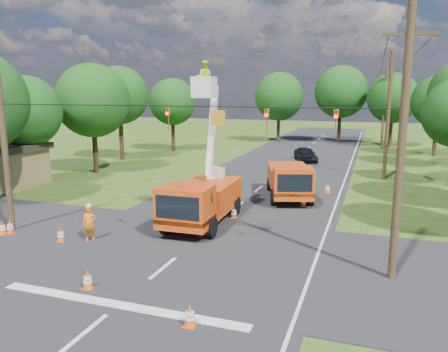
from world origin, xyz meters
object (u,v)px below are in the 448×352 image
at_px(traffic_cone_2, 234,212).
at_px(tree_left_f, 172,102).
at_px(tree_right_e, 439,102).
at_px(tree_far_b, 341,92).
at_px(traffic_cone_6, 2,228).
at_px(pole_left, 4,141).
at_px(traffic_cone_5, 10,227).
at_px(tree_left_c, 26,112).
at_px(traffic_cone_7, 328,188).
at_px(shed, 4,165).
at_px(tree_far_c, 393,98).
at_px(traffic_cone_0, 88,280).
at_px(bucket_truck, 202,192).
at_px(pole_right_near, 402,143).
at_px(second_truck, 289,180).
at_px(traffic_cone_3, 304,201).
at_px(pole_right_far, 384,106).
at_px(ground_worker, 90,224).
at_px(traffic_cone_1, 190,316).
at_px(tree_left_d, 93,101).
at_px(tree_far_a, 279,96).
at_px(tree_left_e, 119,95).
at_px(distant_car, 306,154).
at_px(traffic_cone_4, 61,235).
at_px(pole_right_mid, 388,115).

height_order(traffic_cone_2, tree_left_f, tree_left_f).
distance_m(tree_right_e, tree_far_b, 14.75).
relative_size(traffic_cone_6, pole_left, 0.08).
distance_m(traffic_cone_5, tree_left_c, 13.07).
distance_m(traffic_cone_7, shed, 23.42).
height_order(tree_left_c, tree_right_e, tree_right_e).
height_order(traffic_cone_6, pole_left, pole_left).
xyz_separation_m(traffic_cone_6, tree_far_c, (18.82, 42.79, 5.70)).
bearing_deg(traffic_cone_0, tree_right_e, 68.57).
bearing_deg(bucket_truck, pole_right_near, -24.84).
relative_size(second_truck, tree_right_e, 0.79).
bearing_deg(pole_right_near, traffic_cone_3, 117.00).
relative_size(second_truck, tree_left_f, 0.81).
distance_m(pole_right_far, tree_far_b, 7.63).
relative_size(ground_worker, shed, 0.30).
distance_m(traffic_cone_1, pole_right_near, 9.36).
xyz_separation_m(ground_worker, traffic_cone_6, (-4.59, -0.66, -0.48)).
bearing_deg(traffic_cone_7, tree_left_c, -168.50).
height_order(tree_left_c, tree_left_f, tree_left_f).
height_order(traffic_cone_5, tree_left_d, tree_left_d).
relative_size(traffic_cone_6, pole_right_near, 0.07).
distance_m(traffic_cone_6, shed, 12.42).
height_order(pole_left, tree_right_e, pole_left).
bearing_deg(tree_far_a, tree_far_b, 14.04).
bearing_deg(pole_right_near, tree_far_b, 96.97).
height_order(traffic_cone_6, tree_far_c, tree_far_c).
xyz_separation_m(pole_right_near, tree_left_e, (-25.30, 22.00, 1.38)).
height_order(traffic_cone_0, tree_right_e, tree_right_e).
height_order(pole_right_far, tree_left_c, pole_right_far).
xyz_separation_m(bucket_truck, traffic_cone_7, (5.52, 9.35, -1.40)).
bearing_deg(tree_left_e, distant_car, 15.07).
bearing_deg(traffic_cone_7, traffic_cone_1, -96.19).
bearing_deg(pole_right_far, shed, -129.63).
xyz_separation_m(second_truck, tree_left_c, (-19.04, -2.07, 4.18)).
relative_size(traffic_cone_2, tree_left_e, 0.08).
relative_size(ground_worker, traffic_cone_5, 2.35).
bearing_deg(traffic_cone_7, traffic_cone_4, -127.36).
bearing_deg(pole_right_far, traffic_cone_4, -109.53).
relative_size(pole_right_far, pole_left, 1.11).
bearing_deg(shed, traffic_cone_0, -37.45).
xyz_separation_m(traffic_cone_4, tree_right_e, (19.74, 35.70, 5.45)).
bearing_deg(pole_left, second_truck, 42.61).
bearing_deg(traffic_cone_1, ground_worker, 143.60).
height_order(traffic_cone_6, pole_right_far, pole_right_far).
height_order(traffic_cone_3, tree_far_b, tree_far_b).
relative_size(traffic_cone_1, pole_right_mid, 0.07).
relative_size(traffic_cone_3, tree_left_f, 0.08).
height_order(ground_worker, tree_left_d, tree_left_d).
bearing_deg(traffic_cone_0, tree_left_e, 119.69).
height_order(tree_right_e, tree_far_a, tree_far_a).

